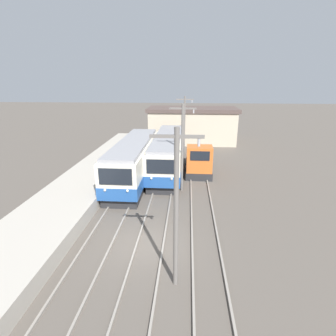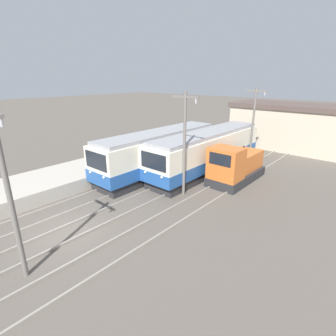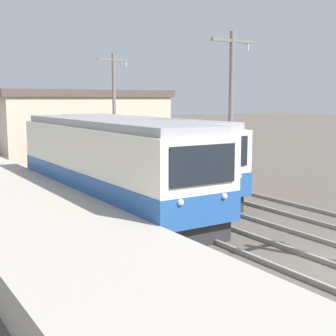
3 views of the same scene
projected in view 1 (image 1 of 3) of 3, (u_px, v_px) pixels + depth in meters
The scene contains 12 objects.
ground_plane at pixel (147, 245), 14.26m from camera, with size 200.00×200.00×0.00m, color #564F47.
platform_left at pixel (35, 233), 14.56m from camera, with size 4.50×54.00×0.94m, color #ADA599.
track_left at pixel (100, 242), 14.43m from camera, with size 1.54×60.00×0.14m.
track_center at pixel (150, 244), 14.23m from camera, with size 1.54×60.00×0.14m.
track_right at pixel (206, 246), 14.01m from camera, with size 1.54×60.00×0.14m.
commuter_train_left at pixel (134, 162), 23.41m from camera, with size 2.84×12.60×3.55m.
commuter_train_center at pixel (168, 154), 26.03m from camera, with size 2.84×13.41×3.47m.
shunting_locomotive at pixel (198, 161), 25.28m from camera, with size 2.40×5.54×3.00m.
catenary_mast_near at pixel (176, 206), 10.34m from camera, with size 2.00×0.20×6.92m.
catenary_mast_mid at pixel (182, 145), 20.27m from camera, with size 2.00×0.20×6.92m.
catenary_mast_far at pixel (184, 124), 30.20m from camera, with size 2.00×0.20×6.92m.
station_building at pixel (192, 125), 37.90m from camera, with size 12.60×6.30×4.96m.
Camera 1 is at (2.08, -12.11, 8.45)m, focal length 28.00 mm.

